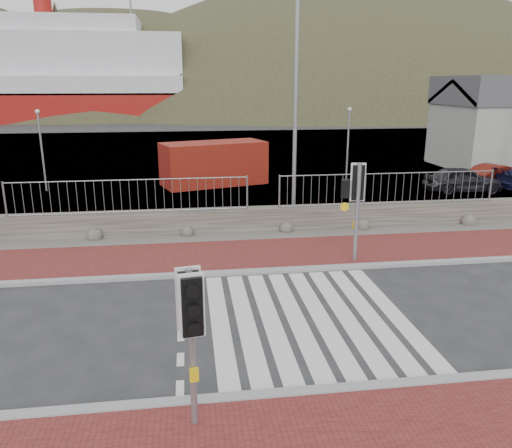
{
  "coord_description": "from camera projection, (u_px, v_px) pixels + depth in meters",
  "views": [
    {
      "loc": [
        -2.7,
        -10.57,
        5.41
      ],
      "look_at": [
        -0.84,
        3.0,
        1.51
      ],
      "focal_mm": 35.0,
      "sensor_mm": 36.0,
      "label": 1
    }
  ],
  "objects": [
    {
      "name": "stone_wall",
      "position": [
        263.0,
        219.0,
        18.74
      ],
      "size": [
        40.0,
        0.6,
        0.9
      ],
      "primitive_type": "cube",
      "color": "#453F38",
      "rests_on": "ground"
    },
    {
      "name": "hills_backdrop",
      "position": [
        237.0,
        225.0,
        102.86
      ],
      "size": [
        254.0,
        90.0,
        100.0
      ],
      "color": "#2F321E",
      "rests_on": "ground"
    },
    {
      "name": "railing",
      "position": [
        263.0,
        184.0,
        18.22
      ],
      "size": [
        18.07,
        0.07,
        1.22
      ],
      "color": "gray",
      "rests_on": "stone_wall"
    },
    {
      "name": "gravel_strip",
      "position": [
        266.0,
        236.0,
        18.09
      ],
      "size": [
        40.0,
        1.5,
        0.06
      ],
      "primitive_type": "cube",
      "color": "#59544C",
      "rests_on": "ground"
    },
    {
      "name": "traffic_signal_far",
      "position": [
        357.0,
        191.0,
        14.93
      ],
      "size": [
        0.76,
        0.32,
        3.12
      ],
      "rotation": [
        0.0,
        0.0,
        3.02
      ],
      "color": "gray",
      "rests_on": "ground"
    },
    {
      "name": "ferry",
      "position": [
        32.0,
        83.0,
        71.92
      ],
      "size": [
        50.0,
        16.0,
        20.0
      ],
      "color": "maroon",
      "rests_on": "ground"
    },
    {
      "name": "traffic_signal_near",
      "position": [
        191.0,
        316.0,
        7.59
      ],
      "size": [
        0.42,
        0.29,
        2.75
      ],
      "rotation": [
        0.0,
        0.0,
        0.15
      ],
      "color": "gray",
      "rests_on": "ground"
    },
    {
      "name": "streetlight",
      "position": [
        299.0,
        99.0,
        18.54
      ],
      "size": [
        1.78,
        0.65,
        8.55
      ],
      "rotation": [
        0.0,
        0.0,
        0.27
      ],
      "color": "gray",
      "rests_on": "ground"
    },
    {
      "name": "quay",
      "position": [
        223.0,
        155.0,
        38.49
      ],
      "size": [
        120.0,
        40.0,
        0.5
      ],
      "primitive_type": "cube",
      "color": "#4C4C4F",
      "rests_on": "ground"
    },
    {
      "name": "ground",
      "position": [
        308.0,
        317.0,
        11.91
      ],
      "size": [
        220.0,
        220.0,
        0.0
      ],
      "primitive_type": "plane",
      "color": "#28282B",
      "rests_on": "ground"
    },
    {
      "name": "shipping_container",
      "position": [
        214.0,
        163.0,
        27.13
      ],
      "size": [
        5.96,
        3.89,
        2.3
      ],
      "primitive_type": "cube",
      "rotation": [
        0.0,
        0.0,
        0.31
      ],
      "color": "maroon",
      "rests_on": "ground"
    },
    {
      "name": "car_a",
      "position": [
        463.0,
        179.0,
        25.33
      ],
      "size": [
        3.93,
        1.84,
        1.3
      ],
      "primitive_type": "imported",
      "rotation": [
        0.0,
        0.0,
        1.49
      ],
      "color": "black",
      "rests_on": "ground"
    },
    {
      "name": "car_b",
      "position": [
        497.0,
        175.0,
        26.75
      ],
      "size": [
        3.87,
        2.4,
        1.2
      ],
      "primitive_type": "imported",
      "rotation": [
        0.0,
        0.0,
        1.9
      ],
      "color": "#58130C",
      "rests_on": "ground"
    },
    {
      "name": "sidewalk_far",
      "position": [
        275.0,
        254.0,
        16.18
      ],
      "size": [
        40.0,
        3.0,
        0.08
      ],
      "primitive_type": "cube",
      "color": "maroon",
      "rests_on": "ground"
    },
    {
      "name": "water",
      "position": [
        205.0,
        121.0,
        71.84
      ],
      "size": [
        220.0,
        50.0,
        0.05
      ],
      "primitive_type": "cube",
      "color": "#3F4C54",
      "rests_on": "ground"
    },
    {
      "name": "kerb_near",
      "position": [
        347.0,
        389.0,
        9.03
      ],
      "size": [
        40.0,
        0.25,
        0.12
      ],
      "primitive_type": "cube",
      "color": "gray",
      "rests_on": "ground"
    },
    {
      "name": "zebra_crossing",
      "position": [
        308.0,
        317.0,
        11.91
      ],
      "size": [
        4.62,
        5.6,
        0.01
      ],
      "color": "silver",
      "rests_on": "ground"
    },
    {
      "name": "kerb_far",
      "position": [
        284.0,
        270.0,
        14.75
      ],
      "size": [
        40.0,
        0.25,
        0.12
      ],
      "primitive_type": "cube",
      "color": "gray",
      "rests_on": "ground"
    }
  ]
}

